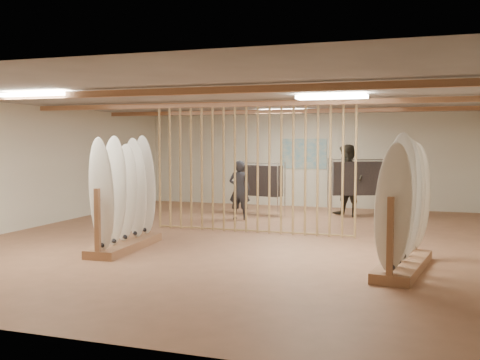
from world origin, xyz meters
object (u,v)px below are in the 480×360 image
(rack_right, at_px, (404,226))
(clothing_rack_a, at_px, (260,180))
(shopper_b, at_px, (348,176))
(clothing_rack_b, at_px, (357,178))
(shopper_a, at_px, (240,186))
(rack_left, at_px, (125,212))

(rack_right, xyz_separation_m, clothing_rack_a, (-3.95, 5.48, 0.24))
(rack_right, xyz_separation_m, shopper_b, (-1.68, 5.98, 0.38))
(clothing_rack_a, xyz_separation_m, shopper_b, (2.27, 0.50, 0.14))
(shopper_b, bearing_deg, clothing_rack_b, 56.06)
(rack_right, height_order, shopper_a, rack_right)
(clothing_rack_b, height_order, shopper_b, shopper_b)
(clothing_rack_a, height_order, clothing_rack_b, clothing_rack_b)
(shopper_a, bearing_deg, shopper_b, -152.57)
(rack_right, xyz_separation_m, clothing_rack_b, (-1.46, 6.08, 0.31))
(clothing_rack_a, relative_size, clothing_rack_b, 0.93)
(clothing_rack_b, distance_m, shopper_a, 3.15)
(rack_left, relative_size, clothing_rack_b, 1.38)
(rack_right, bearing_deg, shopper_b, 113.40)
(rack_right, bearing_deg, clothing_rack_b, 111.23)
(clothing_rack_b, bearing_deg, rack_left, -143.74)
(rack_left, height_order, clothing_rack_a, rack_left)
(clothing_rack_a, height_order, shopper_a, shopper_a)
(rack_left, height_order, shopper_a, rack_left)
(rack_left, height_order, rack_right, rack_right)
(clothing_rack_b, relative_size, shopper_b, 0.72)
(rack_right, distance_m, shopper_a, 6.16)
(clothing_rack_b, bearing_deg, clothing_rack_a, 170.11)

